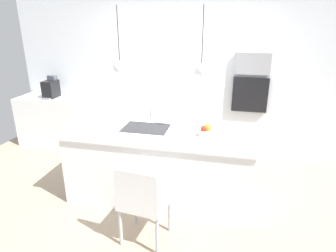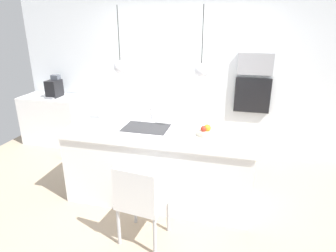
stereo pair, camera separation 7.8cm
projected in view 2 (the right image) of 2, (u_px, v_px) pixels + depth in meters
name	position (u px, v px, depth m)	size (l,w,h in m)	color
floor	(161.00, 195.00, 3.94)	(6.60, 6.60, 0.00)	tan
back_wall	(186.00, 76.00, 4.99)	(6.00, 0.10, 2.60)	white
kitchen_island	(160.00, 163.00, 3.78)	(2.31, 0.93, 0.94)	white
sink_basin	(146.00, 128.00, 3.66)	(0.56, 0.40, 0.02)	#2D2D30
faucet	(151.00, 112.00, 3.80)	(0.02, 0.17, 0.22)	silver
fruit_bowl	(207.00, 132.00, 3.42)	(0.26, 0.26, 0.13)	beige
side_counter	(55.00, 119.00, 5.50)	(1.10, 0.60, 0.88)	white
coffee_machine	(54.00, 88.00, 5.28)	(0.20, 0.35, 0.38)	black
microwave	(255.00, 64.00, 4.59)	(0.54, 0.08, 0.34)	#9E9EA3
oven	(252.00, 95.00, 4.76)	(0.56, 0.08, 0.56)	black
chair_near	(141.00, 200.00, 2.95)	(0.51, 0.48, 0.90)	white
pendant_light_left	(120.00, 67.00, 3.47)	(0.15, 0.15, 0.75)	silver
pendant_light_right	(201.00, 70.00, 3.25)	(0.15, 0.15, 0.75)	silver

